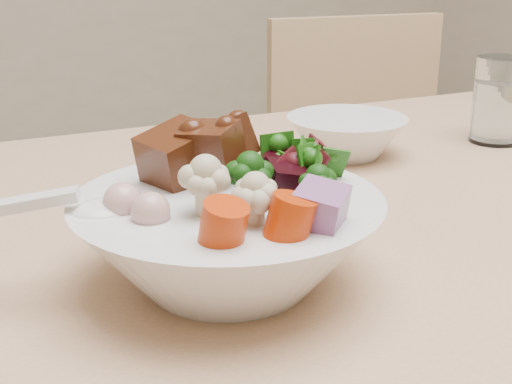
% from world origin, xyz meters
% --- Properties ---
extents(chair_far, '(0.44, 0.44, 0.82)m').
position_xyz_m(chair_far, '(0.24, 0.65, 0.46)').
color(chair_far, tan).
rests_on(chair_far, ground).
extents(food_bowl, '(0.23, 0.23, 0.12)m').
position_xyz_m(food_bowl, '(-0.41, -0.00, 0.76)').
color(food_bowl, white).
rests_on(food_bowl, dining_table).
extents(soup_spoon, '(0.13, 0.08, 0.03)m').
position_xyz_m(soup_spoon, '(-0.51, 0.03, 0.79)').
color(soup_spoon, white).
rests_on(soup_spoon, food_bowl).
extents(water_glass, '(0.06, 0.06, 0.11)m').
position_xyz_m(water_glass, '(0.06, 0.19, 0.77)').
color(water_glass, white).
rests_on(water_glass, dining_table).
extents(side_bowl, '(0.14, 0.14, 0.05)m').
position_xyz_m(side_bowl, '(-0.14, 0.23, 0.75)').
color(side_bowl, white).
rests_on(side_bowl, dining_table).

